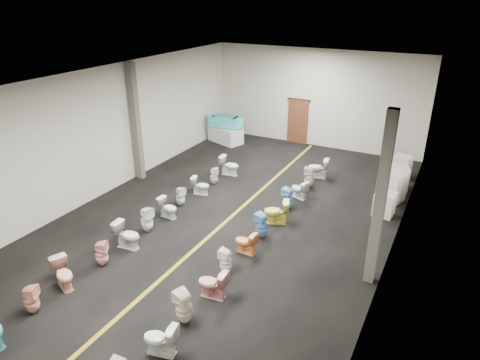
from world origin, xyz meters
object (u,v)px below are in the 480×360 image
(toilet_left_7, at_px, (180,196))
(toilet_right_9, at_px, (299,189))
(appliance_crate_b, at_px, (391,187))
(toilet_left_4, at_px, (127,235))
(appliance_crate_a, at_px, (384,204))
(toilet_left_10, at_px, (230,165))
(appliance_crate_d, at_px, (402,167))
(toilet_left_2, at_px, (63,274))
(toilet_left_3, at_px, (101,254))
(toilet_left_5, at_px, (147,219))
(toilet_right_8, at_px, (288,199))
(toilet_left_1, at_px, (31,299))
(toilet_right_7, at_px, (276,212))
(display_table, at_px, (226,135))
(appliance_crate_c, at_px, (396,178))
(toilet_right_2, at_px, (184,307))
(toilet_right_1, at_px, (160,340))
(bathtub, at_px, (225,121))
(toilet_right_6, at_px, (262,225))
(toilet_left_6, at_px, (168,208))
(toilet_right_11, at_px, (318,168))
(toilet_left_9, at_px, (214,176))
(toilet_left_8, at_px, (201,186))
(toilet_right_10, at_px, (309,177))
(toilet_right_5, at_px, (246,242))
(toilet_right_3, at_px, (213,284))

(toilet_left_7, xyz_separation_m, toilet_right_9, (3.42, 2.45, -0.01))
(appliance_crate_b, relative_size, toilet_left_4, 1.32)
(appliance_crate_a, xyz_separation_m, toilet_left_10, (-6.17, 0.62, -0.01))
(appliance_crate_d, bearing_deg, toilet_left_2, -119.72)
(toilet_left_3, xyz_separation_m, toilet_left_5, (-0.08, 2.00, 0.04))
(appliance_crate_a, xyz_separation_m, toilet_right_8, (-2.97, -1.08, -0.00))
(toilet_left_1, bearing_deg, toilet_right_7, -49.78)
(display_table, xyz_separation_m, toilet_left_7, (1.97, -6.65, -0.03))
(appliance_crate_c, xyz_separation_m, toilet_left_7, (-6.35, -4.89, -0.09))
(toilet_right_2, bearing_deg, toilet_right_1, 24.83)
(bathtub, height_order, toilet_left_5, bathtub)
(toilet_right_1, relative_size, toilet_right_6, 0.91)
(toilet_left_5, bearing_deg, toilet_left_6, 11.67)
(toilet_left_1, bearing_deg, toilet_right_11, -40.03)
(toilet_right_2, bearing_deg, toilet_left_6, -120.16)
(toilet_right_8, bearing_deg, toilet_left_1, -11.96)
(toilet_left_1, distance_m, toilet_left_9, 8.12)
(toilet_left_3, distance_m, toilet_right_6, 4.60)
(appliance_crate_a, bearing_deg, toilet_left_1, -126.00)
(bathtub, distance_m, toilet_left_1, 12.89)
(toilet_right_1, bearing_deg, appliance_crate_c, 152.67)
(appliance_crate_c, height_order, appliance_crate_d, appliance_crate_d)
(toilet_right_9, relative_size, toilet_right_11, 0.84)
(appliance_crate_d, relative_size, toilet_right_7, 1.12)
(toilet_left_3, height_order, toilet_left_10, toilet_left_10)
(toilet_right_2, bearing_deg, appliance_crate_b, -179.96)
(appliance_crate_c, distance_m, toilet_left_7, 8.01)
(toilet_left_7, height_order, toilet_right_11, toilet_right_11)
(toilet_right_1, height_order, toilet_right_2, toilet_right_2)
(display_table, xyz_separation_m, toilet_right_9, (5.39, -4.20, -0.04))
(toilet_left_2, xyz_separation_m, toilet_left_8, (0.13, 6.12, -0.05))
(toilet_left_2, bearing_deg, toilet_left_3, 14.29)
(toilet_right_10, height_order, toilet_right_11, toilet_right_11)
(toilet_left_1, distance_m, toilet_right_9, 9.12)
(toilet_right_5, relative_size, toilet_right_9, 0.99)
(toilet_right_6, bearing_deg, toilet_right_7, -164.55)
(appliance_crate_c, xyz_separation_m, toilet_right_9, (-2.93, -2.44, -0.10))
(appliance_crate_b, height_order, toilet_left_2, appliance_crate_b)
(appliance_crate_a, relative_size, toilet_right_7, 1.00)
(toilet_right_10, bearing_deg, toilet_left_7, -55.40)
(toilet_right_2, distance_m, toilet_right_7, 5.09)
(toilet_left_4, height_order, toilet_right_2, toilet_right_2)
(toilet_left_4, bearing_deg, toilet_left_2, 170.11)
(display_table, relative_size, toilet_left_8, 2.56)
(display_table, xyz_separation_m, appliance_crate_c, (8.32, -1.76, 0.06))
(toilet_left_1, height_order, toilet_right_2, toilet_right_2)
(toilet_right_3, xyz_separation_m, toilet_right_6, (-0.12, 3.05, 0.02))
(display_table, distance_m, toilet_left_8, 5.94)
(toilet_left_1, height_order, toilet_right_9, toilet_left_1)
(toilet_left_8, height_order, toilet_right_3, toilet_right_3)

